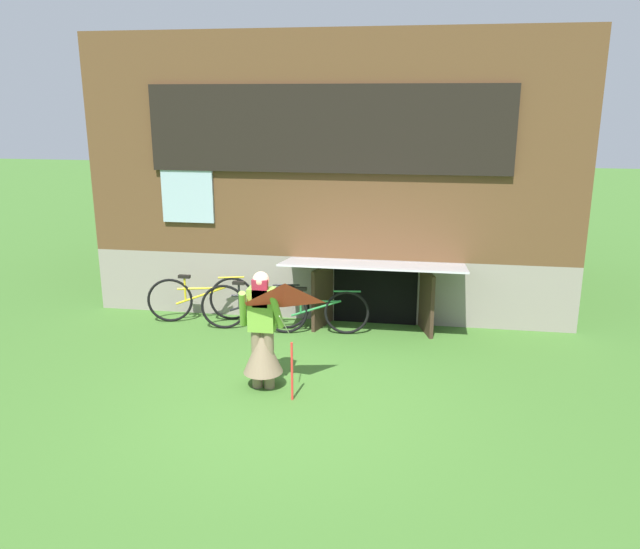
% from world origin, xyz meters
% --- Properties ---
extents(ground_plane, '(60.00, 60.00, 0.00)m').
position_xyz_m(ground_plane, '(0.00, 0.00, 0.00)').
color(ground_plane, '#3D6B28').
extents(log_house, '(8.25, 6.29, 4.75)m').
position_xyz_m(log_house, '(0.00, 5.58, 2.38)').
color(log_house, gray).
rests_on(log_house, ground_plane).
extents(person, '(0.61, 0.52, 1.58)m').
position_xyz_m(person, '(-0.42, 0.24, 0.67)').
color(person, '#7F6B51').
rests_on(person, ground_plane).
extents(kite, '(0.90, 0.91, 1.49)m').
position_xyz_m(kite, '(0.00, -0.27, 1.23)').
color(kite, red).
rests_on(kite, ground_plane).
extents(bicycle_green, '(1.71, 0.25, 0.78)m').
position_xyz_m(bicycle_green, '(-0.07, 2.32, 0.38)').
color(bicycle_green, black).
rests_on(bicycle_green, ground_plane).
extents(bicycle_black, '(1.78, 0.33, 0.81)m').
position_xyz_m(bicycle_black, '(-1.10, 2.39, 0.39)').
color(bicycle_black, black).
rests_on(bicycle_black, ground_plane).
extents(bicycle_yellow, '(1.76, 0.50, 0.82)m').
position_xyz_m(bicycle_yellow, '(-2.11, 2.62, 0.40)').
color(bicycle_yellow, black).
rests_on(bicycle_yellow, ground_plane).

